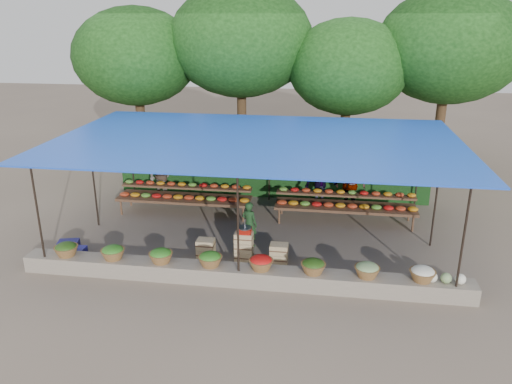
# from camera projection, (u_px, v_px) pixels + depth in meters

# --- Properties ---
(ground) EXTENTS (60.00, 60.00, 0.00)m
(ground) POSITION_uv_depth(u_px,v_px,m) (257.00, 235.00, 14.31)
(ground) COLOR #6B5B4F
(ground) RESTS_ON ground
(stone_curb) EXTENTS (10.60, 0.55, 0.40)m
(stone_curb) POSITION_uv_depth(u_px,v_px,m) (240.00, 275.00, 11.68)
(stone_curb) COLOR slate
(stone_curb) RESTS_ON ground
(stall_canopy) EXTENTS (10.80, 6.60, 2.82)m
(stall_canopy) POSITION_uv_depth(u_px,v_px,m) (257.00, 144.00, 13.48)
(stall_canopy) COLOR black
(stall_canopy) RESTS_ON ground
(produce_baskets) EXTENTS (8.98, 0.58, 0.34)m
(produce_baskets) POSITION_uv_depth(u_px,v_px,m) (235.00, 261.00, 11.57)
(produce_baskets) COLOR brown
(produce_baskets) RESTS_ON stone_curb
(netting_backdrop) EXTENTS (10.60, 0.06, 2.50)m
(netting_backdrop) POSITION_uv_depth(u_px,v_px,m) (270.00, 163.00, 16.82)
(netting_backdrop) COLOR #19481A
(netting_backdrop) RESTS_ON ground
(tree_row) EXTENTS (16.51, 5.50, 7.12)m
(tree_row) POSITION_uv_depth(u_px,v_px,m) (294.00, 51.00, 18.33)
(tree_row) COLOR #382714
(tree_row) RESTS_ON ground
(fruit_table_left) EXTENTS (4.21, 0.95, 0.93)m
(fruit_table_left) POSITION_uv_depth(u_px,v_px,m) (185.00, 195.00, 15.71)
(fruit_table_left) COLOR #452C1B
(fruit_table_left) RESTS_ON ground
(fruit_table_right) EXTENTS (4.21, 0.95, 0.93)m
(fruit_table_right) POSITION_uv_depth(u_px,v_px,m) (345.00, 203.00, 15.02)
(fruit_table_right) COLOR #452C1B
(fruit_table_right) RESTS_ON ground
(crate_counter) EXTENTS (2.35, 0.34, 0.77)m
(crate_counter) POSITION_uv_depth(u_px,v_px,m) (243.00, 249.00, 12.73)
(crate_counter) COLOR tan
(crate_counter) RESTS_ON ground
(weighing_scale) EXTENTS (0.34, 0.34, 0.37)m
(weighing_scale) POSITION_uv_depth(u_px,v_px,m) (245.00, 230.00, 12.54)
(weighing_scale) COLOR #B2190E
(weighing_scale) RESTS_ON crate_counter
(vendor_seated) EXTENTS (0.54, 0.46, 1.27)m
(vendor_seated) POSITION_uv_depth(u_px,v_px,m) (249.00, 224.00, 13.44)
(vendor_seated) COLOR #1B3C1C
(vendor_seated) RESTS_ON ground
(customer_left) EXTENTS (1.00, 0.90, 1.68)m
(customer_left) POSITION_uv_depth(u_px,v_px,m) (160.00, 176.00, 16.77)
(customer_left) COLOR slate
(customer_left) RESTS_ON ground
(customer_mid) EXTENTS (1.38, 1.15, 1.85)m
(customer_mid) POSITION_uv_depth(u_px,v_px,m) (321.00, 179.00, 16.17)
(customer_mid) COLOR slate
(customer_mid) RESTS_ON ground
(customer_right) EXTENTS (1.17, 0.94, 1.86)m
(customer_right) POSITION_uv_depth(u_px,v_px,m) (349.00, 184.00, 15.73)
(customer_right) COLOR slate
(customer_right) RESTS_ON ground
(blue_crate_front) EXTENTS (0.53, 0.39, 0.31)m
(blue_crate_front) POSITION_uv_depth(u_px,v_px,m) (76.00, 253.00, 12.85)
(blue_crate_front) COLOR navy
(blue_crate_front) RESTS_ON ground
(blue_crate_back) EXTENTS (0.60, 0.49, 0.31)m
(blue_crate_back) POSITION_uv_depth(u_px,v_px,m) (69.00, 246.00, 13.23)
(blue_crate_back) COLOR navy
(blue_crate_back) RESTS_ON ground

